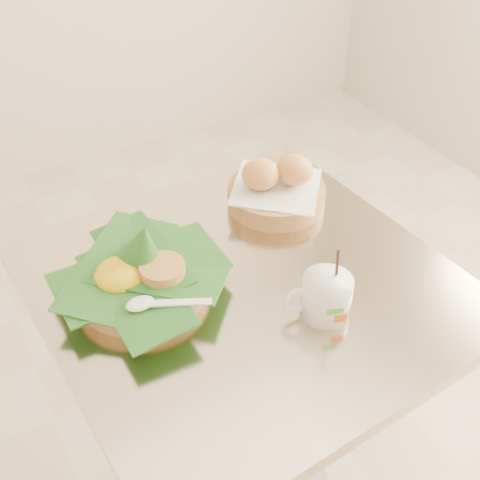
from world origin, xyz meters
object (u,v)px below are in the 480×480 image
bread_basket (276,188)px  coffee_mug (325,296)px  rice_basket (140,272)px  cafe_table (245,360)px

bread_basket → coffee_mug: bearing=-107.3°
rice_basket → coffee_mug: size_ratio=2.02×
cafe_table → coffee_mug: bearing=-60.2°
cafe_table → bread_basket: size_ratio=3.07×
rice_basket → bread_basket: bearing=17.4°
cafe_table → rice_basket: size_ratio=2.54×
rice_basket → bread_basket: 0.36m
coffee_mug → bread_basket: bearing=72.7°
cafe_table → bread_basket: bearing=45.8°
rice_basket → coffee_mug: bearing=-39.4°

